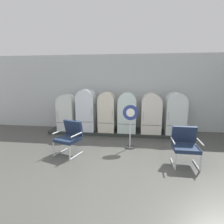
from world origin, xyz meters
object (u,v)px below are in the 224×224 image
(refrigerator_1, at_px, (86,109))
(refrigerator_5, at_px, (175,112))
(armchair_left, at_px, (70,136))
(refrigerator_2, at_px, (107,110))
(refrigerator_4, at_px, (151,112))
(refrigerator_0, at_px, (67,111))
(sign_stand, at_px, (130,127))
(armchair_right, at_px, (185,144))
(refrigerator_3, at_px, (127,111))

(refrigerator_1, bearing_deg, refrigerator_5, -0.57)
(refrigerator_1, bearing_deg, armchair_left, -88.88)
(armchair_left, bearing_deg, refrigerator_1, 91.12)
(refrigerator_2, distance_m, refrigerator_4, 1.65)
(refrigerator_0, bearing_deg, armchair_left, -67.05)
(refrigerator_0, xyz_separation_m, sign_stand, (2.51, -1.32, -0.20))
(refrigerator_4, xyz_separation_m, refrigerator_5, (0.86, -0.04, 0.02))
(refrigerator_2, bearing_deg, refrigerator_0, 179.93)
(sign_stand, bearing_deg, refrigerator_5, 39.12)
(refrigerator_4, height_order, refrigerator_5, refrigerator_5)
(refrigerator_2, height_order, armchair_right, refrigerator_2)
(refrigerator_4, bearing_deg, refrigerator_5, -2.74)
(refrigerator_0, height_order, refrigerator_5, refrigerator_5)
(refrigerator_0, xyz_separation_m, refrigerator_1, (0.79, 0.01, 0.12))
(refrigerator_1, relative_size, armchair_right, 1.70)
(refrigerator_3, height_order, refrigerator_5, refrigerator_5)
(refrigerator_1, bearing_deg, refrigerator_0, -179.27)
(refrigerator_1, bearing_deg, sign_stand, -37.60)
(refrigerator_1, relative_size, refrigerator_2, 1.07)
(refrigerator_4, relative_size, sign_stand, 1.10)
(refrigerator_1, bearing_deg, refrigerator_4, 0.20)
(armchair_right, bearing_deg, refrigerator_1, 144.66)
(refrigerator_4, bearing_deg, armchair_right, -73.56)
(armchair_left, bearing_deg, armchair_right, -4.35)
(refrigerator_5, bearing_deg, refrigerator_2, 179.53)
(armchair_left, bearing_deg, refrigerator_2, 68.75)
(refrigerator_5, bearing_deg, sign_stand, -140.88)
(refrigerator_5, distance_m, sign_stand, 2.06)
(refrigerator_4, distance_m, armchair_right, 2.33)
(refrigerator_2, xyz_separation_m, armchair_right, (2.30, -2.19, -0.39))
(refrigerator_1, bearing_deg, refrigerator_2, -0.86)
(refrigerator_5, relative_size, armchair_right, 1.60)
(refrigerator_2, height_order, armchair_left, refrigerator_2)
(refrigerator_1, distance_m, armchair_right, 3.82)
(refrigerator_3, xyz_separation_m, refrigerator_4, (0.88, 0.02, -0.01))
(refrigerator_1, distance_m, refrigerator_4, 2.45)
(refrigerator_0, relative_size, armchair_right, 1.48)
(refrigerator_0, bearing_deg, armchair_right, -29.36)
(armchair_right, relative_size, sign_stand, 0.70)
(refrigerator_2, distance_m, sign_stand, 1.63)
(armchair_right, bearing_deg, refrigerator_5, 84.44)
(sign_stand, bearing_deg, refrigerator_2, 125.10)
(refrigerator_1, height_order, sign_stand, refrigerator_1)
(refrigerator_2, distance_m, refrigerator_3, 0.77)
(refrigerator_1, height_order, armchair_right, refrigerator_1)
(armchair_right, bearing_deg, refrigerator_0, 150.64)
(refrigerator_5, bearing_deg, refrigerator_1, 179.43)
(refrigerator_1, bearing_deg, armchair_right, -35.34)
(refrigerator_2, relative_size, armchair_right, 1.60)
(refrigerator_2, xyz_separation_m, refrigerator_5, (2.51, -0.02, -0.01))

